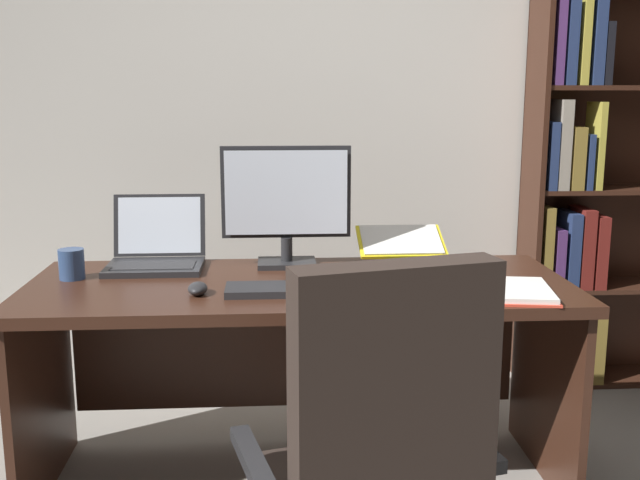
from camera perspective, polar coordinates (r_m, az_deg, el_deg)
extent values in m
cube|color=beige|center=(3.62, 1.14, 11.68)|extent=(5.04, 0.12, 2.86)
cube|color=#381E14|center=(2.60, -1.62, -3.64)|extent=(1.89, 0.75, 0.04)
cube|color=#381E14|center=(2.85, -20.61, -11.07)|extent=(0.03, 0.69, 0.71)
cube|color=#381E14|center=(2.90, 17.04, -10.39)|extent=(0.03, 0.69, 0.71)
cube|color=#381E14|center=(3.04, -1.83, -8.16)|extent=(1.77, 0.03, 0.50)
cube|color=#381E14|center=(3.63, 15.98, 3.71)|extent=(0.02, 0.27, 1.91)
cube|color=#381E14|center=(3.92, 21.39, 3.90)|extent=(0.90, 0.01, 1.91)
cube|color=#381E14|center=(4.02, 21.21, -9.79)|extent=(0.85, 0.25, 0.02)
cube|color=gray|center=(3.77, 16.32, -7.46)|extent=(0.04, 0.17, 0.40)
cube|color=#512D66|center=(3.81, 16.89, -7.55)|extent=(0.03, 0.22, 0.37)
cube|color=gray|center=(3.82, 17.58, -7.78)|extent=(0.03, 0.20, 0.34)
cube|color=#195633|center=(3.82, 18.34, -7.26)|extent=(0.05, 0.18, 0.41)
cube|color=#512D66|center=(3.87, 19.25, -8.11)|extent=(0.05, 0.17, 0.28)
cube|color=olive|center=(3.89, 20.15, -7.31)|extent=(0.06, 0.21, 0.37)
cube|color=#381E14|center=(3.88, 21.70, -3.27)|extent=(0.85, 0.25, 0.02)
cube|color=olive|center=(3.67, 16.70, -0.46)|extent=(0.04, 0.20, 0.39)
cube|color=#512D66|center=(3.69, 17.60, -1.28)|extent=(0.04, 0.18, 0.29)
cube|color=navy|center=(3.72, 18.46, -0.64)|extent=(0.05, 0.22, 0.36)
cube|color=maroon|center=(3.74, 19.39, -0.50)|extent=(0.06, 0.21, 0.38)
cube|color=maroon|center=(3.77, 20.33, -0.73)|extent=(0.05, 0.21, 0.34)
cube|color=#381E14|center=(3.80, 22.21, 3.63)|extent=(0.85, 0.25, 0.02)
cube|color=navy|center=(3.59, 17.17, 6.22)|extent=(0.04, 0.16, 0.31)
cube|color=gray|center=(3.62, 17.87, 7.01)|extent=(0.05, 0.20, 0.41)
cube|color=olive|center=(3.65, 18.80, 6.02)|extent=(0.06, 0.19, 0.29)
cube|color=navy|center=(3.65, 19.70, 5.71)|extent=(0.03, 0.16, 0.25)
cube|color=gold|center=(3.67, 20.37, 6.82)|extent=(0.03, 0.17, 0.40)
cube|color=#381E14|center=(3.77, 22.75, 10.73)|extent=(0.85, 0.25, 0.02)
cube|color=#512D66|center=(3.59, 17.58, 14.37)|extent=(0.04, 0.19, 0.39)
cube|color=navy|center=(3.63, 18.33, 14.19)|extent=(0.05, 0.21, 0.38)
cube|color=gold|center=(3.65, 19.23, 14.26)|extent=(0.03, 0.22, 0.39)
cube|color=navy|center=(3.64, 20.34, 14.04)|extent=(0.05, 0.15, 0.37)
cube|color=black|center=(3.69, 20.78, 13.19)|extent=(0.03, 0.21, 0.27)
cube|color=#2D231E|center=(1.70, 5.78, -12.03)|extent=(0.49, 0.21, 0.62)
cube|color=#232326|center=(1.90, -5.03, -16.90)|extent=(0.14, 0.38, 0.04)
cube|color=#232326|center=(2.07, 10.77, -14.48)|extent=(0.14, 0.38, 0.04)
cube|color=#232326|center=(2.83, -2.57, -1.79)|extent=(0.22, 0.16, 0.02)
cylinder|color=#232326|center=(2.82, -2.58, -0.70)|extent=(0.04, 0.04, 0.09)
cube|color=#232326|center=(2.79, -2.62, 3.71)|extent=(0.49, 0.02, 0.35)
cube|color=silver|center=(2.78, -2.62, 3.66)|extent=(0.46, 0.00, 0.32)
cube|color=#232326|center=(2.83, -12.59, -2.06)|extent=(0.35, 0.26, 0.02)
cube|color=#2D2D30|center=(2.81, -12.66, -1.90)|extent=(0.30, 0.14, 0.00)
cube|color=#232326|center=(2.96, -12.23, 1.12)|extent=(0.35, 0.07, 0.24)
cube|color=silver|center=(2.96, -12.24, 1.12)|extent=(0.32, 0.05, 0.21)
cube|color=#232326|center=(2.45, -2.38, -3.81)|extent=(0.42, 0.15, 0.02)
ellipsoid|color=#232326|center=(2.46, -9.39, -3.70)|extent=(0.06, 0.10, 0.04)
cube|color=#232326|center=(2.86, 6.56, -1.81)|extent=(0.14, 0.12, 0.01)
cube|color=#232326|center=(2.82, 6.73, -1.78)|extent=(0.31, 0.01, 0.01)
cube|color=yellow|center=(2.95, 6.23, -0.11)|extent=(0.34, 0.21, 0.10)
cube|color=silver|center=(2.94, 6.25, 0.05)|extent=(0.31, 0.19, 0.08)
cube|color=#DB422D|center=(2.49, 10.13, -3.92)|extent=(0.26, 0.34, 0.01)
cube|color=#DB422D|center=(2.52, 15.04, -3.97)|extent=(0.26, 0.34, 0.01)
cube|color=silver|center=(2.49, 10.14, -3.66)|extent=(0.24, 0.32, 0.02)
cube|color=silver|center=(2.52, 15.05, -3.70)|extent=(0.24, 0.32, 0.02)
cylinder|color=#B7B7BC|center=(2.50, 12.61, -3.77)|extent=(0.06, 0.28, 0.02)
cube|color=silver|center=(2.62, 3.67, -3.02)|extent=(0.15, 0.21, 0.01)
cylinder|color=black|center=(2.62, 4.10, -2.82)|extent=(0.14, 0.04, 0.01)
cylinder|color=#334C7A|center=(2.77, -18.57, -1.77)|extent=(0.09, 0.09, 0.11)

